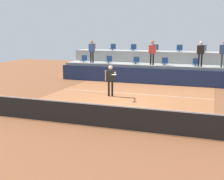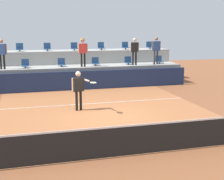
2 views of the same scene
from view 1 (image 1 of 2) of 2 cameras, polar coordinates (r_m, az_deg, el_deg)
The scene contains 24 objects.
ground_plane at distance 14.87m, azimuth 1.67°, elevation -2.55°, with size 40.00×40.00×0.00m, color brown.
court_inner_paint at distance 15.80m, azimuth 2.77°, elevation -1.73°, with size 9.00×10.00×0.01m, color #A36038.
court_service_line at distance 17.12m, azimuth 4.10°, elevation -0.74°, with size 9.00×0.06×0.00m, color silver.
tennis_net at distance 11.12m, azimuth -4.58°, elevation -4.63°, with size 10.48×0.08×1.07m.
sponsor_backboard at distance 20.47m, azimuth 6.77°, elevation 2.71°, with size 13.00×0.16×1.10m, color navy.
seating_tier_lower at distance 21.72m, azimuth 7.52°, elevation 3.37°, with size 13.00×1.80×1.25m, color #9E9E99.
seating_tier_upper at distance 23.42m, azimuth 8.45°, elevation 4.95°, with size 13.00×1.80×2.10m, color #9E9E99.
stadium_chair_lower_far_left at distance 23.22m, azimuth -5.50°, elevation 5.99°, with size 0.44×0.40×0.52m.
stadium_chair_lower_left at distance 22.43m, azimuth -0.61°, elevation 5.87°, with size 0.44×0.40×0.52m.
stadium_chair_lower_mid_left at distance 21.81m, azimuth 4.69°, elevation 5.68°, with size 0.44×0.40×0.52m.
stadium_chair_lower_mid_right at distance 21.37m, azimuth 10.23°, elevation 5.43°, with size 0.44×0.40×0.52m.
stadium_chair_lower_right at distance 21.15m, azimuth 16.02°, elevation 5.12°, with size 0.44×0.40×0.52m.
stadium_chair_upper_far_left at distance 24.81m, azimuth -3.80°, elevation 8.31°, with size 0.44×0.40×0.52m.
stadium_chair_upper_left at distance 24.17m, azimuth 0.16°, elevation 8.26°, with size 0.44×0.40×0.52m.
stadium_chair_upper_mid_left at distance 23.66m, azimuth 4.18°, elevation 8.17°, with size 0.44×0.40×0.52m.
stadium_chair_upper_center at distance 23.26m, azimuth 8.44°, elevation 8.03°, with size 0.44×0.40×0.52m.
stadium_chair_upper_mid_right at distance 22.99m, azimuth 13.00°, elevation 7.84°, with size 0.44×0.40×0.52m.
stadium_chair_upper_right at distance 22.86m, azimuth 17.35°, elevation 7.60°, with size 0.44×0.40×0.52m.
tennis_player at distance 16.21m, azimuth -0.27°, elevation 2.44°, with size 0.96×1.16×1.74m.
spectator_leaning_on_rail at distance 22.47m, azimuth -3.97°, elevation 7.93°, with size 0.60×0.27×1.70m.
spectator_with_hat at distance 21.08m, azimuth 7.84°, elevation 7.71°, with size 0.59×0.44×1.72m.
spectator_in_grey at distance 20.69m, azimuth 16.89°, elevation 7.21°, with size 0.60×0.25×1.70m.
spectator_in_white at distance 20.67m, azimuth 20.98°, elevation 7.09°, with size 0.61×0.24×1.77m.
tennis_ball at distance 15.06m, azimuth 0.03°, elevation 3.00°, with size 0.07×0.07×0.07m.
Camera 1 is at (4.35, -13.78, 3.50)m, focal length 46.94 mm.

